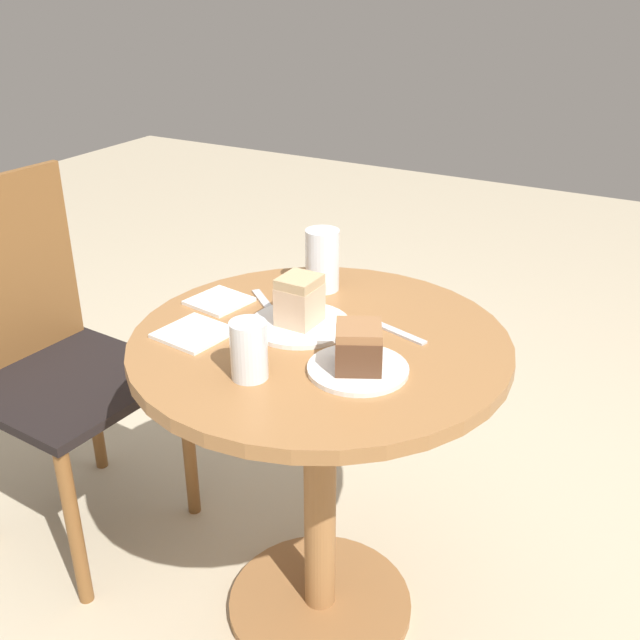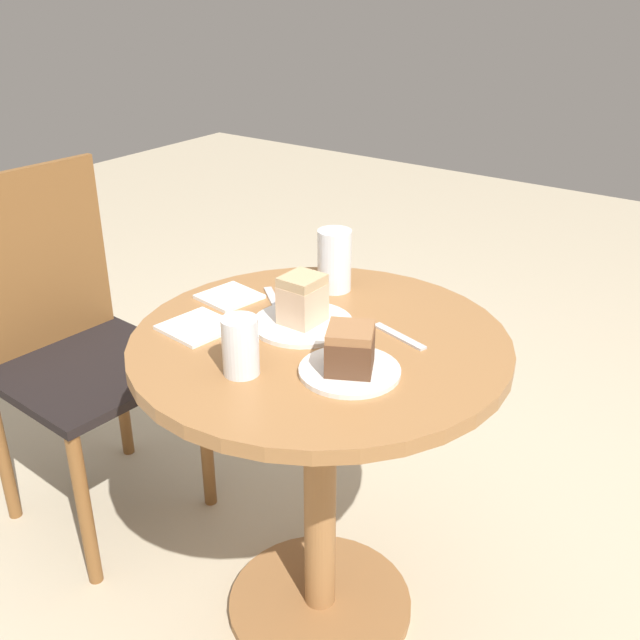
# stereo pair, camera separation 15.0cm
# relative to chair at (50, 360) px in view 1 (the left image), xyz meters

# --- Properties ---
(ground_plane) EXTENTS (8.00, 8.00, 0.00)m
(ground_plane) POSITION_rel_chair_xyz_m (0.05, -0.77, -0.51)
(ground_plane) COLOR beige
(table) EXTENTS (0.78, 0.78, 0.74)m
(table) POSITION_rel_chair_xyz_m (0.05, -0.77, 0.04)
(table) COLOR #9E6B3D
(table) RESTS_ON ground_plane
(chair) EXTENTS (0.47, 0.46, 0.97)m
(chair) POSITION_rel_chair_xyz_m (0.00, 0.00, 0.00)
(chair) COLOR brown
(chair) RESTS_ON ground_plane
(plate_near) EXTENTS (0.21, 0.21, 0.01)m
(plate_near) POSITION_rel_chair_xyz_m (0.07, -0.71, 0.24)
(plate_near) COLOR white
(plate_near) RESTS_ON table
(plate_far) EXTENTS (0.19, 0.19, 0.01)m
(plate_far) POSITION_rel_chair_xyz_m (-0.04, -0.90, 0.24)
(plate_far) COLOR white
(plate_far) RESTS_ON table
(cake_slice_near) EXTENTS (0.09, 0.08, 0.10)m
(cake_slice_near) POSITION_rel_chair_xyz_m (0.07, -0.71, 0.30)
(cake_slice_near) COLOR beige
(cake_slice_near) RESTS_ON plate_near
(cake_slice_far) EXTENTS (0.12, 0.12, 0.08)m
(cake_slice_far) POSITION_rel_chair_xyz_m (-0.04, -0.90, 0.29)
(cake_slice_far) COLOR brown
(cake_slice_far) RESTS_ON plate_far
(glass_lemonade) EXTENTS (0.07, 0.07, 0.11)m
(glass_lemonade) POSITION_rel_chair_xyz_m (-0.16, -0.74, 0.29)
(glass_lemonade) COLOR beige
(glass_lemonade) RESTS_ON table
(glass_water) EXTENTS (0.08, 0.08, 0.14)m
(glass_water) POSITION_rel_chair_xyz_m (0.27, -0.66, 0.30)
(glass_water) COLOR silver
(glass_water) RESTS_ON table
(napkin_stack) EXTENTS (0.15, 0.15, 0.01)m
(napkin_stack) POSITION_rel_chair_xyz_m (-0.07, -0.54, 0.24)
(napkin_stack) COLOR white
(napkin_stack) RESTS_ON table
(fork) EXTENTS (0.12, 0.14, 0.00)m
(fork) POSITION_rel_chair_xyz_m (0.12, -0.59, 0.24)
(fork) COLOR silver
(fork) RESTS_ON table
(spoon) EXTENTS (0.06, 0.14, 0.00)m
(spoon) POSITION_rel_chair_xyz_m (0.14, -0.90, 0.24)
(spoon) COLOR silver
(spoon) RESTS_ON table
(napkin_side) EXTENTS (0.14, 0.14, 0.01)m
(napkin_side) POSITION_rel_chair_xyz_m (0.08, -0.49, 0.24)
(napkin_side) COLOR white
(napkin_side) RESTS_ON table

